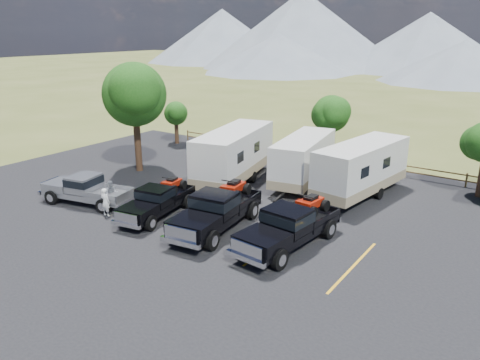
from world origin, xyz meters
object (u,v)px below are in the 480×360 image
Objects in this scene: rig_left at (158,200)px; person_a at (105,202)px; rig_right at (290,225)px; pickup_silver at (87,189)px; trailer_center at (303,160)px; tree_big_nw at (134,94)px; trailer_right at (361,169)px; rig_center at (217,209)px; trailer_left at (234,155)px; person_b at (112,194)px.

rig_left reaches higher than person_a.
rig_right is 12.77m from pickup_silver.
person_a is at bearing -128.76° from trailer_center.
person_a is at bearing -55.58° from tree_big_nw.
tree_big_nw is at bearing 133.51° from rig_left.
rig_left is 0.60× the size of trailer_right.
tree_big_nw is 1.16× the size of rig_right.
tree_big_nw is 16.33m from trailer_right.
rig_center is at bearing -169.35° from rig_right.
trailer_left is at bearing -109.76° from person_a.
rig_center reaches higher than person_b.
trailer_center is 12.51m from person_b.
rig_center is at bearing -100.64° from trailer_center.
person_a reaches higher than person_b.
trailer_center is at bearing 82.01° from rig_center.
tree_big_nw is at bearing -169.67° from trailer_center.
rig_left is 3.69× the size of person_b.
tree_big_nw is at bearing -158.19° from trailer_right.
tree_big_nw reaches higher than trailer_left.
rig_center is 8.70m from pickup_silver.
tree_big_nw is 8.39m from trailer_left.
rig_right is 0.74× the size of trailer_center.
trailer_center is at bearing 119.36° from rig_right.
trailer_left is 9.39m from person_a.
rig_center reaches higher than rig_left.
rig_right is 0.70× the size of trailer_right.
trailer_left is at bearing -159.22° from trailer_center.
tree_big_nw is 8.50m from pickup_silver.
trailer_left is 9.69m from pickup_silver.
rig_left is 10.49m from trailer_center.
tree_big_nw is 0.81× the size of trailer_right.
rig_left is at bearing -168.76° from rig_right.
rig_left is 2.89m from person_a.
trailer_right is at bearing 40.07° from rig_left.
rig_left is 0.84× the size of rig_center.
trailer_right is (4.25, 8.99, 0.67)m from rig_center.
trailer_right is at bearing 0.40° from person_b.
rig_center is 9.97m from trailer_right.
trailer_center is 5.80× the size of person_b.
rig_right is at bearing -17.46° from tree_big_nw.
trailer_center reaches higher than rig_left.
person_b is (-0.83, 1.15, -0.02)m from person_a.
trailer_right reaches higher than rig_left.
trailer_right reaches higher than person_a.
person_b is at bearing -179.36° from rig_left.
trailer_left is 6.38× the size of person_a.
rig_right reaches higher than pickup_silver.
tree_big_nw reaches higher than trailer_center.
trailer_center is at bearing 18.40° from trailer_left.
person_a is at bearing 63.39° from pickup_silver.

